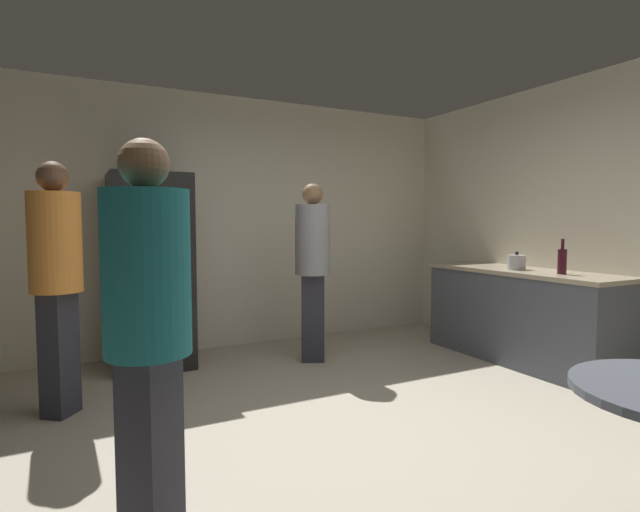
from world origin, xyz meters
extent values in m
cube|color=#B2A893|center=(0.00, 0.00, -0.05)|extent=(5.20, 5.20, 0.10)
cube|color=silver|center=(0.00, 2.63, 1.35)|extent=(5.32, 0.06, 2.70)
cube|color=silver|center=(2.63, 0.00, 1.35)|extent=(0.06, 5.20, 2.70)
cube|color=black|center=(-0.93, 2.20, 0.90)|extent=(0.70, 0.65, 1.80)
cube|color=#262628|center=(-0.72, 1.86, 0.99)|extent=(0.03, 0.03, 0.60)
cube|color=#4C515B|center=(2.28, 0.73, 0.43)|extent=(0.60, 1.93, 0.86)
cube|color=tan|center=(2.28, 0.73, 0.88)|extent=(0.64, 1.97, 0.04)
cylinder|color=#B2B2B7|center=(2.23, 0.75, 0.97)|extent=(0.17, 0.17, 0.14)
sphere|color=black|center=(2.23, 0.75, 1.06)|extent=(0.04, 0.04, 0.04)
cone|color=#B2B2B7|center=(2.35, 0.75, 0.98)|extent=(0.09, 0.04, 0.06)
cylinder|color=#3F141E|center=(2.25, 0.28, 1.01)|extent=(0.08, 0.08, 0.22)
cylinder|color=#3F141E|center=(2.25, 0.28, 1.17)|extent=(0.03, 0.03, 0.09)
cube|color=#2D2D38|center=(-1.69, 1.27, 0.44)|extent=(0.27, 0.28, 0.87)
cylinder|color=orange|center=(-1.69, 1.27, 1.22)|extent=(0.48, 0.48, 0.69)
sphere|color=brown|center=(-1.69, 1.27, 1.67)|extent=(0.21, 0.21, 0.21)
cube|color=#2D2D38|center=(-1.33, -0.53, 0.42)|extent=(0.28, 0.28, 0.83)
cylinder|color=#1E727A|center=(-1.33, -0.53, 1.16)|extent=(0.48, 0.48, 0.66)
sphere|color=#8C6647|center=(-1.33, -0.53, 1.59)|extent=(0.20, 0.20, 0.20)
cube|color=#2D2D38|center=(0.49, 1.66, 0.43)|extent=(0.27, 0.25, 0.85)
cylinder|color=gray|center=(0.49, 1.66, 1.19)|extent=(0.45, 0.45, 0.67)
sphere|color=#8C6647|center=(0.49, 1.66, 1.62)|extent=(0.20, 0.20, 0.20)
camera|label=1|loc=(-1.60, -2.55, 1.36)|focal=27.43mm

